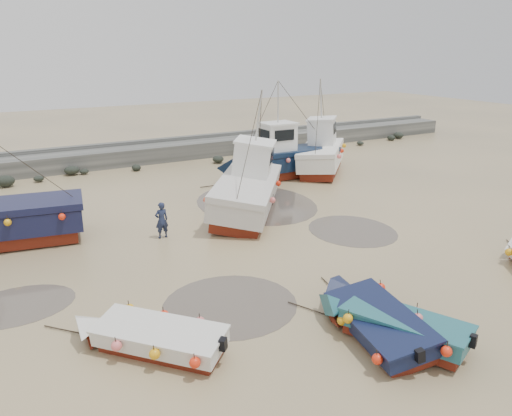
# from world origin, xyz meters

# --- Properties ---
(ground) EXTENTS (120.00, 120.00, 0.00)m
(ground) POSITION_xyz_m (0.00, 0.00, 0.00)
(ground) COLOR tan
(ground) RESTS_ON ground
(seawall) EXTENTS (60.00, 4.92, 1.50)m
(seawall) POSITION_xyz_m (0.05, 21.99, 0.63)
(seawall) COLOR slate
(seawall) RESTS_ON ground
(puddle_a) EXTENTS (4.59, 4.59, 0.01)m
(puddle_a) POSITION_xyz_m (-3.59, -0.62, 0.00)
(puddle_a) COLOR #514940
(puddle_a) RESTS_ON ground
(puddle_b) EXTENTS (3.97, 3.97, 0.01)m
(puddle_b) POSITION_xyz_m (4.61, 2.95, 0.00)
(puddle_b) COLOR #514940
(puddle_b) RESTS_ON ground
(puddle_c) EXTENTS (3.85, 3.85, 0.01)m
(puddle_c) POSITION_xyz_m (-9.92, 2.80, 0.00)
(puddle_c) COLOR #514940
(puddle_c) RESTS_ON ground
(puddle_d) EXTENTS (6.30, 6.30, 0.01)m
(puddle_d) POSITION_xyz_m (2.71, 8.94, 0.00)
(puddle_d) COLOR #514940
(puddle_d) RESTS_ON ground
(dinghy_0) EXTENTS (4.56, 4.92, 1.43)m
(dinghy_0) POSITION_xyz_m (-6.73, -1.86, 0.55)
(dinghy_0) COLOR maroon
(dinghy_0) RESTS_ON ground
(dinghy_1) EXTENTS (2.79, 6.20, 1.43)m
(dinghy_1) POSITION_xyz_m (-0.46, -4.24, 0.54)
(dinghy_1) COLOR maroon
(dinghy_1) RESTS_ON ground
(dinghy_2) EXTENTS (3.31, 5.63, 1.43)m
(dinghy_2) POSITION_xyz_m (-0.28, -4.78, 0.55)
(dinghy_2) COLOR maroon
(dinghy_2) RESTS_ON ground
(cabin_boat_1) EXTENTS (7.75, 9.76, 6.22)m
(cabin_boat_1) POSITION_xyz_m (1.78, 8.30, 1.31)
(cabin_boat_1) COLOR maroon
(cabin_boat_1) RESTS_ON ground
(cabin_boat_2) EXTENTS (9.70, 2.97, 6.22)m
(cabin_boat_2) POSITION_xyz_m (6.96, 13.14, 1.36)
(cabin_boat_2) COLOR maroon
(cabin_boat_2) RESTS_ON ground
(cabin_boat_3) EXTENTS (7.17, 7.45, 6.22)m
(cabin_boat_3) POSITION_xyz_m (10.49, 13.30, 1.38)
(cabin_boat_3) COLOR maroon
(cabin_boat_3) RESTS_ON ground
(person) EXTENTS (0.64, 0.45, 1.69)m
(person) POSITION_xyz_m (-3.53, 6.43, 0.00)
(person) COLOR #1B233D
(person) RESTS_ON ground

